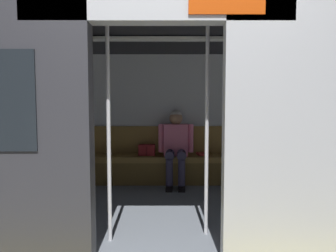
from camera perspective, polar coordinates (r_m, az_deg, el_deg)
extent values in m
cube|color=#ADAFB5|center=(2.52, 21.96, -1.26)|extent=(1.02, 0.12, 2.08)
cube|color=black|center=(2.50, 22.20, 4.42)|extent=(0.56, 0.02, 0.55)
cube|color=#ADAFB5|center=(2.45, -2.08, 21.12)|extent=(2.05, 0.16, 0.20)
cube|color=#BF3F0C|center=(2.40, 11.07, 21.39)|extent=(0.56, 0.02, 0.12)
cube|color=black|center=(3.81, -1.35, 17.46)|extent=(6.40, 2.89, 0.12)
cube|color=slate|center=(3.91, -1.29, -14.59)|extent=(6.08, 2.73, 0.01)
cube|color=silver|center=(5.07, -0.99, 1.65)|extent=(6.08, 0.10, 2.08)
cube|color=olive|center=(5.04, -0.99, -2.58)|extent=(3.52, 0.06, 0.45)
cube|color=white|center=(3.79, -1.34, 16.13)|extent=(4.48, 0.16, 0.03)
cube|color=olive|center=(4.87, -1.03, -6.05)|extent=(3.33, 0.44, 0.09)
cube|color=brown|center=(4.72, -1.07, -9.13)|extent=(3.33, 0.04, 0.35)
cube|color=pink|center=(4.80, 1.51, -2.62)|extent=(0.39, 0.24, 0.50)
sphere|color=#8C664C|center=(4.77, 1.51, 1.49)|extent=(0.21, 0.21, 0.21)
sphere|color=#B2ADA8|center=(4.78, 1.52, 1.93)|extent=(0.19, 0.19, 0.19)
cylinder|color=pink|center=(4.77, 4.33, -2.31)|extent=(0.08, 0.08, 0.44)
cylinder|color=pink|center=(4.78, -1.32, -2.29)|extent=(0.08, 0.08, 0.44)
cylinder|color=#38334C|center=(4.63, 2.58, -5.38)|extent=(0.15, 0.41, 0.14)
cylinder|color=#38334C|center=(4.64, 0.35, -5.37)|extent=(0.15, 0.41, 0.14)
cylinder|color=#38334C|center=(4.49, 2.59, -8.98)|extent=(0.10, 0.10, 0.40)
cylinder|color=#38334C|center=(4.49, 0.26, -8.96)|extent=(0.10, 0.10, 0.40)
cube|color=black|center=(4.49, 2.58, -11.76)|extent=(0.11, 0.22, 0.06)
cube|color=black|center=(4.49, 0.24, -11.74)|extent=(0.11, 0.22, 0.06)
cube|color=maroon|center=(4.85, -4.03, -4.53)|extent=(0.26, 0.14, 0.17)
cube|color=maroon|center=(4.78, -4.09, -4.77)|extent=(0.02, 0.01, 0.14)
cube|color=#B22D2D|center=(4.91, 6.46, -5.27)|extent=(0.18, 0.24, 0.03)
cylinder|color=silver|center=(2.77, -11.16, -0.78)|extent=(0.04, 0.04, 2.06)
cylinder|color=silver|center=(2.88, 7.34, -0.53)|extent=(0.04, 0.04, 2.06)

